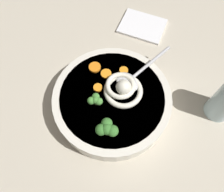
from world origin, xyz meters
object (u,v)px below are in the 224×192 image
folded_napkin (142,26)px  noodle_pile (122,87)px  soup_spoon (131,78)px  soup_bowl (112,101)px

folded_napkin → noodle_pile: bearing=70.5°
soup_spoon → folded_napkin: soup_spoon is taller
soup_bowl → soup_spoon: soup_spoon is taller
soup_bowl → folded_napkin: soup_bowl is taller
soup_spoon → folded_napkin: 23.64cm
soup_bowl → folded_napkin: (-11.18, -25.88, -2.56)cm
noodle_pile → soup_spoon: size_ratio=0.65×
noodle_pile → folded_napkin: bearing=-109.5°
soup_bowl → noodle_pile: (-2.52, -1.44, 4.03)cm
soup_bowl → noodle_pile: size_ratio=2.78×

